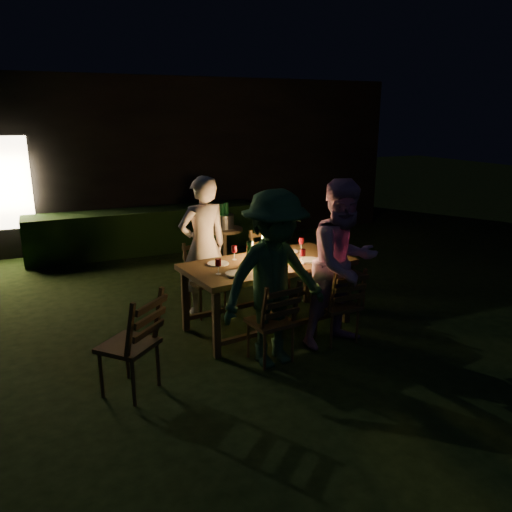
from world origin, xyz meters
name	(u,v)px	position (x,y,z in m)	size (l,w,h in m)	color
garden_envelope	(143,157)	(-0.01, 6.15, 1.58)	(40.00, 40.00, 3.20)	black
dining_table	(268,268)	(0.17, -0.30, 0.74)	(2.09, 1.25, 0.82)	#4E341A
chair_near_left	(271,335)	(-0.16, -1.13, 0.29)	(0.48, 0.51, 0.94)	#4E341A
chair_near_right	(338,318)	(0.73, -1.00, 0.28)	(0.42, 0.46, 0.93)	#4E341A
chair_far_left	(206,292)	(-0.38, 0.40, 0.29)	(0.50, 0.52, 0.95)	#4E341A
chair_far_right	(271,278)	(0.61, 0.54, 0.30)	(0.48, 0.51, 0.99)	#4E341A
chair_end	(345,286)	(1.39, -0.12, 0.29)	(0.47, 0.44, 0.97)	#4E341A
chair_spare	(131,361)	(-1.61, -1.18, 0.31)	(0.67, 0.68, 1.03)	#4E341A
person_house_side	(203,246)	(-0.39, 0.45, 0.89)	(0.65, 0.43, 1.78)	silver
person_opp_right	(344,264)	(0.73, -1.05, 0.93)	(0.90, 0.70, 1.86)	#BE82B3
person_opp_left	(275,280)	(-0.16, -1.18, 0.91)	(1.17, 0.67, 1.81)	#2C5832
lantern	(269,247)	(0.22, -0.24, 0.98)	(0.16, 0.16, 0.35)	white
plate_far_left	(218,264)	(-0.40, -0.16, 0.83)	(0.25, 0.25, 0.01)	white
plate_near_left	(237,273)	(-0.34, -0.60, 0.83)	(0.25, 0.25, 0.01)	white
plate_far_right	(288,252)	(0.59, -0.02, 0.83)	(0.25, 0.25, 0.01)	white
plate_near_right	(310,260)	(0.65, -0.45, 0.83)	(0.25, 0.25, 0.01)	white
wineglass_a	(234,253)	(-0.16, -0.07, 0.91)	(0.06, 0.06, 0.18)	#59070F
wineglass_b	(218,266)	(-0.52, -0.52, 0.91)	(0.06, 0.06, 0.18)	#59070F
wineglass_c	(303,256)	(0.51, -0.54, 0.91)	(0.06, 0.06, 0.18)	#59070F
wineglass_d	(301,244)	(0.76, -0.03, 0.91)	(0.06, 0.06, 0.18)	#59070F
wineglass_e	(275,262)	(0.12, -0.61, 0.91)	(0.06, 0.06, 0.18)	silver
bottle_table	(250,253)	(-0.07, -0.34, 0.96)	(0.07, 0.07, 0.28)	#0F471E
napkin_left	(272,270)	(0.07, -0.64, 0.83)	(0.18, 0.14, 0.01)	red
napkin_right	(320,260)	(0.76, -0.52, 0.83)	(0.18, 0.14, 0.01)	red
phone	(234,277)	(-0.40, -0.69, 0.82)	(0.14, 0.07, 0.01)	black
side_table	(224,234)	(0.38, 1.79, 0.68)	(0.57, 0.57, 0.77)	brown
ice_bucket	(224,221)	(0.38, 1.79, 0.88)	(0.30, 0.30, 0.22)	#A5A8AD
bottle_bucket_a	(222,219)	(0.33, 1.75, 0.93)	(0.07, 0.07, 0.32)	#0F471E
bottle_bucket_b	(226,218)	(0.43, 1.83, 0.93)	(0.07, 0.07, 0.32)	#0F471E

